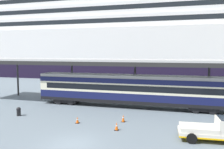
# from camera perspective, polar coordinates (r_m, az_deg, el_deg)

# --- Properties ---
(ground_plane) EXTENTS (400.00, 400.00, 0.00)m
(ground_plane) POSITION_cam_1_polar(r_m,az_deg,el_deg) (19.09, -9.70, -16.11)
(ground_plane) COLOR slate
(cruise_ship) EXTENTS (169.47, 25.72, 42.10)m
(cruise_ship) POSITION_cam_1_polar(r_m,az_deg,el_deg) (69.24, 7.84, 11.33)
(cruise_ship) COLOR black
(cruise_ship) RESTS_ON ground
(platform_canopy) EXTENTS (47.94, 6.04, 6.08)m
(platform_canopy) POSITION_cam_1_polar(r_m,az_deg,el_deg) (30.30, 4.66, 3.21)
(platform_canopy) COLOR #B2B2B2
(platform_canopy) RESTS_ON ground
(train_carriage) EXTENTS (24.23, 2.81, 4.11)m
(train_carriage) POSITION_cam_1_polar(r_m,az_deg,el_deg) (30.24, 4.46, -3.52)
(train_carriage) COLOR black
(train_carriage) RESTS_ON ground
(service_truck) EXTENTS (5.33, 2.53, 2.02)m
(service_truck) POSITION_cam_1_polar(r_m,az_deg,el_deg) (20.83, 24.46, -11.79)
(service_truck) COLOR silver
(service_truck) RESTS_ON ground
(traffic_cone_near) EXTENTS (0.36, 0.36, 0.65)m
(traffic_cone_near) POSITION_cam_1_polar(r_m,az_deg,el_deg) (23.99, -8.32, -10.78)
(traffic_cone_near) COLOR black
(traffic_cone_near) RESTS_ON ground
(traffic_cone_mid) EXTENTS (0.36, 0.36, 0.77)m
(traffic_cone_mid) POSITION_cam_1_polar(r_m,az_deg,el_deg) (24.19, 2.72, -10.45)
(traffic_cone_mid) COLOR black
(traffic_cone_mid) RESTS_ON ground
(traffic_cone_far) EXTENTS (0.36, 0.36, 0.76)m
(traffic_cone_far) POSITION_cam_1_polar(r_m,az_deg,el_deg) (21.70, 1.11, -12.33)
(traffic_cone_far) COLOR black
(traffic_cone_far) RESTS_ON ground
(quay_bollard) EXTENTS (0.48, 0.48, 0.96)m
(quay_bollard) POSITION_cam_1_polar(r_m,az_deg,el_deg) (28.33, -21.54, -8.18)
(quay_bollard) COLOR black
(quay_bollard) RESTS_ON ground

